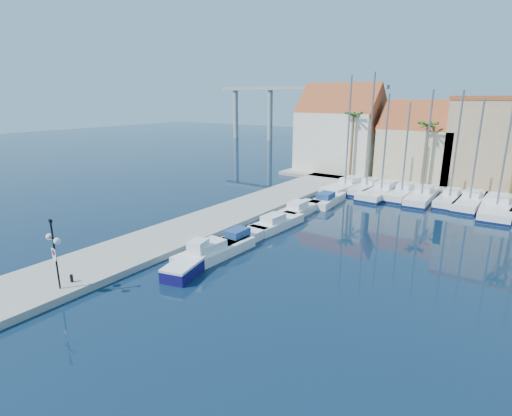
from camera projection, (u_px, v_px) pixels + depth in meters
The scene contains 25 objects.
ground at pixel (157, 320), 22.00m from camera, with size 260.00×260.00×0.00m, color black.
quay_west at pixel (202, 225), 37.56m from camera, with size 6.00×77.00×0.50m, color gray.
shore_north at pixel (478, 185), 54.28m from camera, with size 54.00×16.00×0.50m, color gray.
lamp_post at pixel (54, 244), 23.78m from camera, with size 1.51×0.55×4.47m.
bollard at pixel (72, 278), 25.37m from camera, with size 0.20×0.20×0.49m, color black.
fishing_boat at pixel (192, 261), 28.35m from camera, with size 3.00×5.60×1.86m.
motorboat_west_0 at pixel (214, 250), 30.59m from camera, with size 2.63×7.26×1.40m.
motorboat_west_1 at pixel (241, 238), 33.34m from camera, with size 1.89×5.63×1.40m.
motorboat_west_2 at pixel (276, 223), 37.33m from camera, with size 2.37×6.41×1.40m.
motorboat_west_3 at pixel (300, 209), 42.02m from camera, with size 2.21×6.43×1.40m.
motorboat_west_4 at pixel (327, 199), 45.73m from camera, with size 2.61×6.81×1.40m.
sailboat_0 at pixel (347, 186), 52.29m from camera, with size 3.51×10.24×14.40m.
sailboat_1 at pixel (368, 187), 51.44m from camera, with size 2.30×8.12×14.75m.
sailboat_2 at pixel (383, 191), 49.66m from camera, with size 3.43×10.70×12.23m.
sailboat_3 at pixel (403, 192), 48.72m from camera, with size 2.38×8.53×11.22m.
sailboat_4 at pixel (422, 196), 47.05m from camera, with size 2.74×9.31×12.65m.
sailboat_5 at pixel (450, 198), 45.80m from camera, with size 2.33×8.19×12.60m.
sailboat_6 at pixel (470, 201), 44.84m from camera, with size 2.74×9.27×11.72m.
sailboat_7 at pixel (497, 206), 42.55m from camera, with size 3.34×11.34×14.28m.
building_0 at pixel (340, 132), 62.84m from camera, with size 12.30×9.00×13.50m.
building_1 at pixel (419, 145), 56.55m from camera, with size 10.30×8.00×11.00m.
building_2 at pixel (512, 142), 51.00m from camera, with size 14.20×10.20×11.50m.
palm_0 at pixel (354, 117), 56.00m from camera, with size 2.60×2.60×10.15m.
palm_1 at pixel (428, 127), 50.73m from camera, with size 2.60×2.60×9.15m.
viaduct at pixel (292, 103), 105.50m from camera, with size 48.00×2.20×14.45m.
Camera 1 is at (15.65, -12.87, 11.91)m, focal length 28.00 mm.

